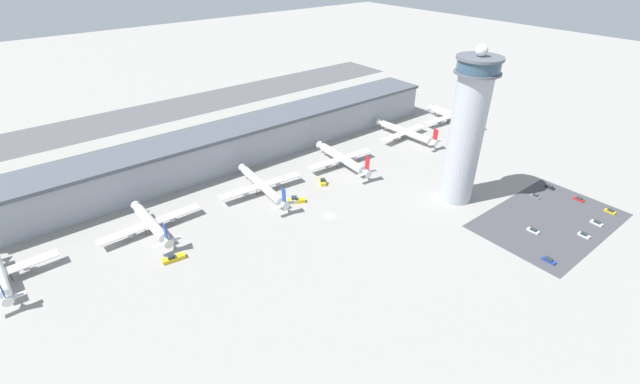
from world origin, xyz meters
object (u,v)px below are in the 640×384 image
airplane_gate_charlie (262,185)px  car_yellow_taxi (533,231)px  car_navy_sedan (579,199)px  service_truck_fuel (296,200)px  service_truck_baggage (173,258)px  car_green_van (597,223)px  service_truck_catering (323,182)px  car_maroon_suv (535,196)px  airplane_gate_bravo (151,223)px  car_silver_sedan (549,260)px  control_tower (467,130)px  airplane_gate_delta (342,158)px  car_red_hatchback (584,235)px  car_black_suv (610,211)px  airplane_gate_foxtrot (452,116)px  airplane_gate_echo (405,132)px  car_blue_compact (550,187)px

airplane_gate_charlie → car_yellow_taxi: bearing=-53.2°
car_navy_sedan → service_truck_fuel: bearing=142.5°
service_truck_baggage → car_green_van: 167.71m
service_truck_catering → car_maroon_suv: service_truck_catering is taller
airplane_gate_bravo → car_silver_sedan: bearing=-45.3°
control_tower → airplane_gate_delta: size_ratio=1.61×
car_silver_sedan → car_red_hatchback: (25.68, -0.96, 0.01)m
airplane_gate_charlie → car_red_hatchback: airplane_gate_charlie is taller
car_black_suv → car_yellow_taxi: (-39.02, 13.08, -0.02)m
car_maroon_suv → control_tower: bearing=142.0°
airplane_gate_foxtrot → service_truck_fuel: 134.03m
car_maroon_suv → airplane_gate_delta: bearing=121.9°
control_tower → car_red_hatchback: 61.06m
car_maroon_suv → car_black_suv: (13.28, -26.16, 0.04)m
control_tower → airplane_gate_delta: control_tower is taller
service_truck_baggage → car_navy_sedan: size_ratio=1.90×
airplane_gate_delta → car_maroon_suv: (48.18, -77.36, -3.71)m
airplane_gate_delta → car_black_suv: 120.44m
airplane_gate_echo → car_yellow_taxi: bearing=-107.1°
car_blue_compact → car_navy_sedan: size_ratio=0.95×
car_navy_sedan → airplane_gate_echo: bearing=95.9°
airplane_gate_bravo → airplane_gate_charlie: airplane_gate_charlie is taller
airplane_gate_bravo → airplane_gate_foxtrot: 190.25m
car_maroon_suv → car_navy_sedan: (12.97, -13.40, 0.01)m
car_maroon_suv → car_yellow_taxi: size_ratio=0.91×
service_truck_fuel → car_black_suv: (100.41, -89.48, -0.48)m
service_truck_baggage → car_green_van: size_ratio=1.79×
airplane_gate_foxtrot → car_silver_sedan: bearing=-128.4°
car_green_van → car_navy_sedan: bearing=44.4°
airplane_gate_charlie → car_maroon_suv: (94.67, -78.99, -3.81)m
car_black_suv → service_truck_catering: bearing=130.3°
service_truck_baggage → car_yellow_taxi: (119.13, -71.73, -0.39)m
car_black_suv → airplane_gate_bravo: bearing=145.8°
car_yellow_taxi → car_navy_sedan: bearing=-0.5°
airplane_gate_bravo → car_blue_compact: bearing=-27.2°
airplane_gate_bravo → car_red_hatchback: (131.48, -107.93, -3.37)m
service_truck_fuel → car_navy_sedan: 126.12m
airplane_gate_charlie → car_red_hatchback: size_ratio=10.02×
airplane_gate_delta → car_green_van: bearing=-65.3°
airplane_gate_bravo → car_blue_compact: size_ratio=9.71×
airplane_gate_delta → service_truck_fuel: bearing=-160.2°
service_truck_catering → car_navy_sedan: bearing=-45.7°
airplane_gate_bravo → airplane_gate_echo: bearing=-0.1°
car_silver_sedan → car_blue_compact: car_blue_compact is taller
airplane_gate_bravo → car_silver_sedan: size_ratio=8.40×
control_tower → car_green_van: 65.07m
control_tower → car_maroon_suv: size_ratio=15.80×
car_yellow_taxi → car_blue_compact: bearing=18.4°
airplane_gate_echo → service_truck_catering: airplane_gate_echo is taller
service_truck_catering → car_red_hatchback: service_truck_catering is taller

